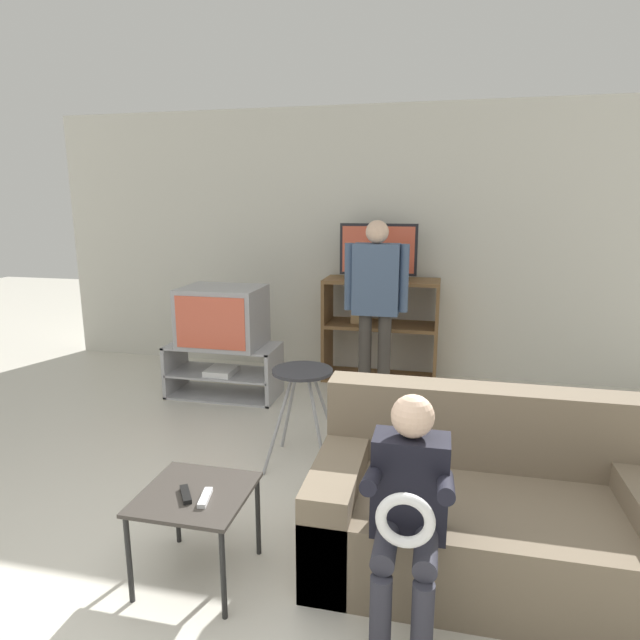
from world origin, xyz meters
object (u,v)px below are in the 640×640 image
Objects in this scene: snack_table at (196,502)px; remote_control_black at (186,494)px; television_main at (223,317)px; television_flat at (378,253)px; tv_stand at (224,371)px; folding_stool at (303,385)px; person_seated_child at (408,501)px; media_shelf at (380,329)px; remote_control_white at (205,498)px; couch at (484,512)px; person_standing_adult at (376,295)px.

snack_table is 0.08m from remote_control_black.
television_main reaches higher than snack_table.
snack_table is at bearing -98.53° from television_flat.
folding_stool reaches higher than tv_stand.
folding_stool is 1.48m from person_seated_child.
folding_stool is 1.24m from remote_control_black.
media_shelf reaches higher than tv_stand.
television_main is 2.48m from remote_control_white.
television_main is at bearing -33.43° from tv_stand.
television_flat is 5.02× the size of remote_control_black.
media_shelf is at bearing 11.83° from television_flat.
couch is at bearing 55.40° from person_seated_child.
television_flat is 5.02× the size of remote_control_white.
couch is (2.10, -1.87, 0.04)m from tv_stand.
remote_control_black is (0.80, -2.30, 0.21)m from tv_stand.
snack_table is (-0.19, -1.17, -0.16)m from folding_stool.
remote_control_white is (0.89, -2.31, 0.21)m from tv_stand.
television_flat is at bearing 47.49° from remote_control_black.
person_seated_child is at bearing -14.22° from remote_control_white.
television_flat is at bearing 71.80° from remote_control_white.
tv_stand is 2.04× the size of snack_table.
tv_stand is 1.00× the size of person_seated_child.
tv_stand is 6.80× the size of remote_control_black.
person_seated_child is (0.76, -1.27, 0.02)m from folding_stool.
snack_table is at bearing 28.30° from remote_control_black.
media_shelf is 2.75m from couch.
folding_stool is 4.57× the size of remote_control_white.
snack_table is 0.30× the size of couch.
tv_stand is at bearing 99.98° from remote_control_white.
person_seated_child is (0.88, -0.05, 0.13)m from remote_control_white.
remote_control_black is 0.10m from remote_control_white.
tv_stand reaches higher than snack_table.
folding_stool is 1.32m from person_standing_adult.
remote_control_white is 0.15× the size of person_seated_child.
television_flat reaches higher than person_seated_child.
folding_stool is 0.42× the size of couch.
remote_control_black is 0.09× the size of couch.
person_standing_adult is at bearing -87.96° from media_shelf.
couch is at bearing -72.38° from television_flat.
folding_stool is at bearing 120.81° from person_seated_child.
remote_control_white is at bearing -36.97° from remote_control_black.
television_flat reaches higher than folding_stool.
couch is (0.83, -2.62, -0.97)m from television_flat.
couch is at bearing 16.70° from snack_table.
folding_stool is (1.00, -1.08, -0.18)m from television_main.
remote_control_white is at bearing -34.65° from snack_table.
snack_table is at bearing -70.30° from television_main.
snack_table is at bearing -163.30° from couch.
couch is at bearing -41.71° from tv_stand.
television_flat is 3.21m from person_seated_child.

